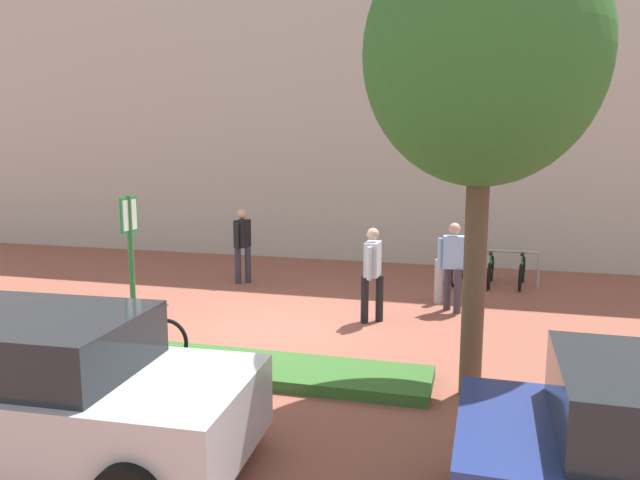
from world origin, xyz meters
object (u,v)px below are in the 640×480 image
Objects in this scene: person_shirt_blue at (372,269)px; car_silver_sedan at (38,389)px; person_suited_navy at (243,241)px; bollard_steel at (438,281)px; parking_sign_post at (131,255)px; person_shirt_white at (453,261)px; tree_sidewalk at (483,55)px; bike_rack_cluster at (490,270)px; bike_at_sign at (139,336)px.

person_shirt_blue is 0.39× the size of car_silver_sedan.
person_shirt_blue and person_suited_navy have the same top height.
person_shirt_blue is 1.00× the size of person_suited_navy.
person_suited_navy reaches higher than bollard_steel.
parking_sign_post reaches higher than person_shirt_blue.
bollard_steel is 0.52× the size of person_shirt_blue.
person_shirt_white is at bearing -14.04° from person_suited_navy.
parking_sign_post is 0.57× the size of car_silver_sedan.
car_silver_sedan is (0.60, -2.74, -0.86)m from parking_sign_post.
parking_sign_post is at bearing -85.78° from person_suited_navy.
parking_sign_post is at bearing -179.45° from tree_sidewalk.
tree_sidewalk reaches higher than person_shirt_blue.
person_shirt_white is (-0.73, -2.47, 0.63)m from bike_rack_cluster.
car_silver_sedan reaches higher than bike_at_sign.
bike_rack_cluster is 10.24m from car_silver_sedan.
person_shirt_blue is 4.10m from person_suited_navy.
bike_at_sign is at bearing -129.48° from bike_rack_cluster.
person_shirt_blue is 1.74m from person_shirt_white.
tree_sidewalk reaches higher than car_silver_sedan.
person_shirt_blue is 6.14m from car_silver_sedan.
person_shirt_white is at bearing 60.45° from car_silver_sedan.
bike_at_sign is 5.06m from person_suited_navy.
person_shirt_white reaches higher than bike_rack_cluster.
car_silver_sedan is (0.64, -2.90, 0.41)m from bike_at_sign.
bollard_steel is at bearing 119.28° from person_shirt_white.
tree_sidewalk is 1.33× the size of car_silver_sedan.
person_suited_navy is at bearing 135.46° from tree_sidewalk.
tree_sidewalk reaches higher than person_suited_navy.
person_shirt_white is at bearing 40.64° from bike_at_sign.
tree_sidewalk reaches higher than person_shirt_white.
tree_sidewalk is 4.67m from person_shirt_blue.
person_shirt_white is at bearing -106.55° from bike_rack_cluster.
parking_sign_post is 5.96m from person_shirt_white.
person_shirt_white is at bearing 38.08° from person_shirt_blue.
person_shirt_white is at bearing 96.02° from tree_sidewalk.
person_shirt_white is (-0.41, 3.92, -3.25)m from tree_sidewalk.
person_shirt_blue is (3.03, 2.89, -0.63)m from parking_sign_post.
tree_sidewalk is 5.48m from parking_sign_post.
bollard_steel is at bearing 99.14° from tree_sidewalk.
parking_sign_post is at bearing -136.37° from person_shirt_blue.
bollard_steel is 0.52× the size of person_shirt_white.
tree_sidewalk is 6.49× the size of bollard_steel.
tree_sidewalk is 5.11m from person_shirt_white.
bike_at_sign is (-4.85, 0.11, -3.89)m from tree_sidewalk.
person_shirt_blue is at bearing -33.62° from person_suited_navy.
parking_sign_post is 5.21m from person_suited_navy.
bike_rack_cluster is (5.14, 6.43, -1.27)m from parking_sign_post.
bike_rack_cluster is at bearing 50.52° from bike_at_sign.
parking_sign_post reaches higher than bike_rack_cluster.
bike_rack_cluster is at bearing 73.45° from person_shirt_white.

